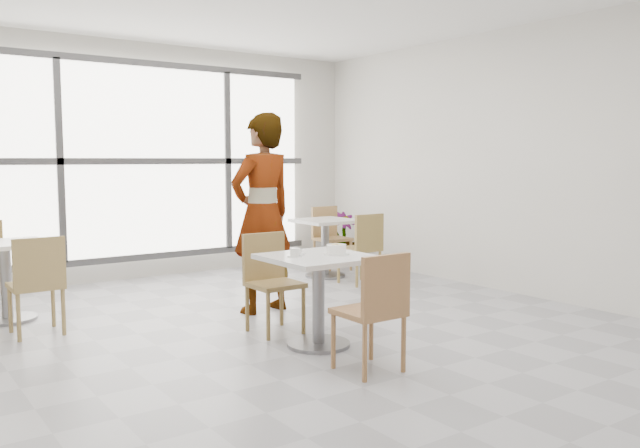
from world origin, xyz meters
TOP-DOWN VIEW (x-y plane):
  - floor at (0.00, 0.00)m, footprint 7.00×7.00m
  - wall_back at (0.00, 3.50)m, footprint 6.00×0.00m
  - wall_right at (3.00, 0.00)m, footprint 0.00×7.00m
  - window at (0.00, 3.44)m, footprint 4.60×0.07m
  - main_table at (-0.05, -0.34)m, footprint 0.80×0.80m
  - chair_near at (-0.11, -1.14)m, footprint 0.42×0.42m
  - chair_far at (-0.12, 0.30)m, footprint 0.42×0.42m
  - oatmeal_bowl at (0.11, -0.38)m, footprint 0.21×0.21m
  - coffee_cup at (-0.23, -0.28)m, footprint 0.16×0.13m
  - person at (0.20, 0.97)m, footprint 0.78×0.57m
  - bg_table_left at (-1.96, 2.07)m, footprint 0.70×0.70m
  - bg_table_right at (1.85, 2.18)m, footprint 0.70×0.70m
  - bg_chair_left_near at (-1.84, 1.31)m, footprint 0.42×0.42m
  - bg_chair_right_near at (1.91, 1.46)m, footprint 0.42×0.42m
  - bg_chair_right_far at (2.24, 2.61)m, footprint 0.42×0.42m
  - plant_right at (2.70, 2.90)m, footprint 0.47×0.47m

SIDE VIEW (x-z plane):
  - floor at x=0.00m, z-range 0.00..0.00m
  - plant_right at x=2.70m, z-range 0.00..0.75m
  - bg_table_left at x=-1.96m, z-range 0.11..0.86m
  - bg_table_right at x=1.85m, z-range 0.11..0.86m
  - chair_near at x=-0.11m, z-range 0.07..0.94m
  - chair_far at x=-0.12m, z-range 0.07..0.94m
  - bg_chair_left_near at x=-1.84m, z-range 0.07..0.94m
  - bg_chair_right_near at x=1.91m, z-range 0.07..0.94m
  - bg_chair_right_far at x=2.24m, z-range 0.07..0.94m
  - main_table at x=-0.05m, z-range 0.15..0.90m
  - coffee_cup at x=-0.23m, z-range 0.75..0.81m
  - oatmeal_bowl at x=0.11m, z-range 0.75..0.84m
  - person at x=0.20m, z-range 0.00..1.98m
  - window at x=0.00m, z-range 0.24..2.76m
  - wall_back at x=0.00m, z-range -1.50..4.50m
  - wall_right at x=3.00m, z-range -2.00..5.00m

